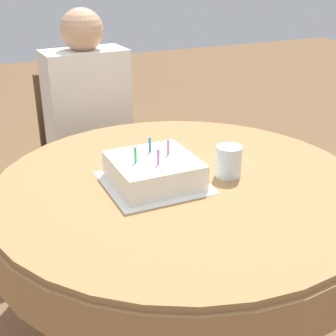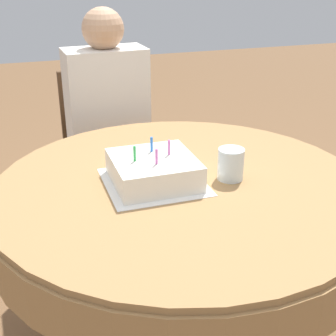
{
  "view_description": "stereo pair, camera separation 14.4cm",
  "coord_description": "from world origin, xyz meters",
  "px_view_note": "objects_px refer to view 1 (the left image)",
  "views": [
    {
      "loc": [
        -0.59,
        -1.18,
        1.41
      ],
      "look_at": [
        -0.04,
        0.01,
        0.82
      ],
      "focal_mm": 50.0,
      "sensor_mm": 36.0,
      "label": 1
    },
    {
      "loc": [
        -0.46,
        -1.24,
        1.41
      ],
      "look_at": [
        -0.04,
        0.01,
        0.82
      ],
      "focal_mm": 50.0,
      "sensor_mm": 36.0,
      "label": 2
    }
  ],
  "objects_px": {
    "person": "(90,119)",
    "drinking_glass": "(229,161)",
    "chair": "(87,157)",
    "birthday_cake": "(154,170)"
  },
  "relations": [
    {
      "from": "chair",
      "to": "person",
      "type": "bearing_deg",
      "value": -90.0
    },
    {
      "from": "person",
      "to": "drinking_glass",
      "type": "xyz_separation_m",
      "value": [
        0.21,
        -0.87,
        0.09
      ]
    },
    {
      "from": "person",
      "to": "birthday_cake",
      "type": "bearing_deg",
      "value": -94.53
    },
    {
      "from": "chair",
      "to": "person",
      "type": "height_order",
      "value": "person"
    },
    {
      "from": "person",
      "to": "birthday_cake",
      "type": "relative_size",
      "value": 4.86
    },
    {
      "from": "chair",
      "to": "birthday_cake",
      "type": "bearing_deg",
      "value": -94.07
    },
    {
      "from": "person",
      "to": "birthday_cake",
      "type": "height_order",
      "value": "person"
    },
    {
      "from": "chair",
      "to": "drinking_glass",
      "type": "distance_m",
      "value": 1.03
    },
    {
      "from": "drinking_glass",
      "to": "chair",
      "type": "bearing_deg",
      "value": 102.56
    },
    {
      "from": "chair",
      "to": "drinking_glass",
      "type": "height_order",
      "value": "chair"
    }
  ]
}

